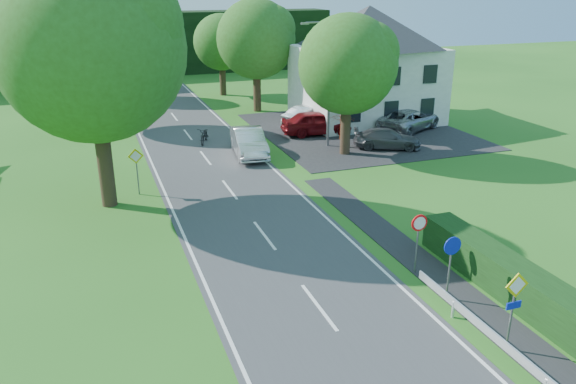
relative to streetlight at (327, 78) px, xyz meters
name	(u,v)px	position (x,y,z in m)	size (l,w,h in m)	color
road	(251,218)	(-8.06, -10.00, -4.44)	(7.00, 80.00, 0.04)	#3E3D40
parking_pad	(359,131)	(3.94, 3.00, -4.44)	(14.00, 16.00, 0.04)	black
line_edge_left	(180,228)	(-11.31, -10.00, -4.42)	(0.12, 80.00, 0.01)	white
line_edge_right	(317,209)	(-4.81, -10.00, -4.42)	(0.12, 80.00, 0.01)	white
line_centre	(251,218)	(-8.06, -10.00, -4.42)	(0.12, 80.00, 0.01)	white
tree_main	(96,85)	(-14.06, -6.00, 1.36)	(9.40, 9.40, 11.64)	#2C5419
tree_left_far	(105,70)	(-13.06, 10.00, -0.17)	(7.00, 7.00, 8.58)	#2C5419
tree_right_far	(256,56)	(-1.06, 12.00, 0.08)	(7.40, 7.40, 9.09)	#2C5419
tree_left_back	(104,54)	(-12.56, 22.00, -0.43)	(6.60, 6.60, 8.07)	#2C5419
tree_right_back	(222,55)	(-2.06, 20.00, -0.68)	(6.20, 6.20, 7.56)	#2C5419
tree_right_mid	(347,86)	(0.44, -2.00, -0.17)	(7.00, 7.00, 8.58)	#2C5419
treeline_right	(207,41)	(-0.06, 36.00, -0.96)	(30.00, 5.00, 7.00)	black
house_white	(367,63)	(5.94, 6.00, -0.06)	(10.60, 8.40, 8.60)	silver
streetlight	(327,78)	(0.00, 0.00, 0.00)	(2.03, 0.18, 8.00)	slate
sign_priority_right	(515,298)	(-3.76, -22.02, -2.67)	(0.78, 0.09, 2.59)	slate
sign_roundabout	(451,256)	(-3.76, -19.02, -2.79)	(0.64, 0.08, 2.37)	slate
sign_speed_limit	(419,230)	(-3.76, -17.03, -2.70)	(0.64, 0.11, 2.37)	slate
sign_priority_left	(136,162)	(-12.56, -5.02, -2.75)	(0.78, 0.09, 2.44)	slate
moving_car	(249,142)	(-5.36, -0.31, -3.59)	(1.77, 5.07, 1.67)	silver
motorcycle	(204,135)	(-7.39, 3.41, -3.89)	(0.71, 2.05, 1.08)	black
parked_car_red	(317,123)	(0.58, 3.00, -3.58)	(1.99, 4.95, 1.69)	maroon
parked_car_silver_a	(309,116)	(1.06, 5.55, -3.66)	(1.61, 4.62, 1.52)	silver
parked_car_grey	(387,139)	(3.53, -1.85, -3.80)	(1.76, 4.33, 1.26)	#4D4C51
parked_car_silver_b	(409,120)	(7.44, 1.88, -3.66)	(2.55, 5.52, 1.53)	#A5A4AB
parasol	(341,127)	(1.56, 1.07, -3.55)	(1.90, 1.94, 1.74)	#A22C0D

